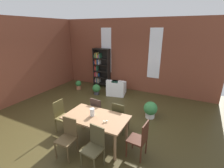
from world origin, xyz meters
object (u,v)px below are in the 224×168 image
bookshelf_tall (101,67)px  potted_plant_corner (96,89)px  vase_on_table (92,112)px  dining_chair_far_left (98,111)px  dining_chair_head_right (140,138)px  armchair_white (116,89)px  potted_plant_window (78,85)px  dining_chair_near_left (68,136)px  potted_plant_by_shelf (150,109)px  dining_chair_head_left (62,115)px  dining_chair_far_right (120,117)px  dining_chair_near_right (94,146)px  dining_table (96,120)px

bookshelf_tall → potted_plant_corner: (0.41, -1.12, -0.75)m
vase_on_table → dining_chair_far_left: size_ratio=0.22×
dining_chair_head_right → bookshelf_tall: bearing=130.3°
dining_chair_far_left → dining_chair_head_right: bearing=-24.0°
armchair_white → potted_plant_window: size_ratio=2.08×
vase_on_table → armchair_white: 3.48m
dining_chair_far_left → dining_chair_head_right: same height
potted_plant_window → dining_chair_near_left: bearing=-55.3°
dining_chair_far_left → bookshelf_tall: 3.83m
potted_plant_by_shelf → potted_plant_corner: size_ratio=1.20×
dining_chair_head_left → dining_chair_near_left: bearing=-40.2°
dining_chair_far_left → potted_plant_window: dining_chair_far_left is taller
dining_chair_far_right → potted_plant_by_shelf: size_ratio=1.63×
potted_plant_by_shelf → dining_chair_near_left: bearing=-117.1°
dining_chair_far_left → potted_plant_window: bearing=137.6°
dining_chair_far_right → potted_plant_by_shelf: 1.39m
dining_chair_near_left → bookshelf_tall: bookshelf_tall is taller
dining_chair_near_right → potted_plant_corner: size_ratio=1.96×
dining_chair_near_right → dining_chair_near_left: same height
dining_table → bookshelf_tall: bookshelf_tall is taller
dining_chair_near_right → dining_chair_far_right: same height
bookshelf_tall → potted_plant_window: size_ratio=4.34×
dining_chair_near_right → dining_chair_head_right: size_ratio=1.00×
dining_chair_far_left → vase_on_table: bearing=-69.4°
dining_table → bookshelf_tall: 4.60m
dining_chair_far_left → dining_table: bearing=-61.6°
armchair_white → dining_chair_head_right: bearing=-56.9°
dining_chair_far_right → dining_chair_head_right: same height
potted_plant_by_shelf → dining_chair_near_right: bearing=-102.8°
dining_chair_far_right → potted_plant_window: 4.09m
dining_chair_far_right → armchair_white: 2.95m
bookshelf_tall → potted_plant_window: (-0.75, -0.96, -0.77)m
dining_chair_near_right → dining_chair_far_right: (-0.01, 1.38, 0.00)m
vase_on_table → dining_chair_head_right: size_ratio=0.22×
dining_table → dining_chair_far_left: bearing=118.4°
dining_chair_head_right → potted_plant_by_shelf: (-0.22, 1.93, -0.20)m
dining_chair_head_left → armchair_white: size_ratio=1.00×
potted_plant_corner → dining_chair_far_right: bearing=-45.5°
dining_chair_near_left → dining_chair_far_right: bearing=62.0°
dining_chair_near_right → bookshelf_tall: bearing=118.8°
dining_chair_near_right → potted_plant_by_shelf: size_ratio=1.63×
dining_chair_far_left → bookshelf_tall: bookshelf_tall is taller
vase_on_table → dining_chair_head_right: 1.36m
dining_chair_head_left → dining_chair_head_right: bearing=-0.2°
dining_chair_far_right → dining_chair_near_left: size_ratio=1.00×
dining_chair_near_right → potted_plant_window: bearing=131.7°
potted_plant_corner → dining_chair_far_left: bearing=-57.0°
vase_on_table → dining_chair_head_right: vase_on_table is taller
dining_chair_near_right → dining_chair_far_right: size_ratio=1.00×
vase_on_table → dining_chair_head_left: bearing=179.8°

